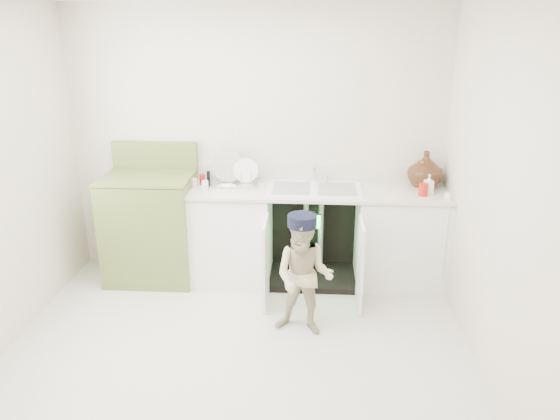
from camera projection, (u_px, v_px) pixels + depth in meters
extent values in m
plane|color=#BBB6A4|center=(238.00, 349.00, 4.13)|extent=(3.50, 3.50, 0.00)
cube|color=beige|center=(256.00, 143.00, 5.11)|extent=(3.50, 2.50, 0.02)
cube|color=beige|center=(182.00, 302.00, 2.30)|extent=(3.50, 2.50, 0.02)
cube|color=beige|center=(496.00, 197.00, 3.60)|extent=(2.50, 3.00, 0.02)
cube|color=white|center=(228.00, 235.00, 5.12)|extent=(0.80, 0.60, 0.86)
cube|color=white|center=(400.00, 240.00, 5.03)|extent=(0.80, 0.60, 0.86)
cube|color=black|center=(313.00, 227.00, 5.33)|extent=(0.80, 0.06, 0.86)
cube|color=black|center=(312.00, 276.00, 5.21)|extent=(0.80, 0.60, 0.06)
cylinder|color=gray|center=(306.00, 231.00, 5.17)|extent=(0.05, 0.05, 0.70)
cylinder|color=gray|center=(321.00, 232.00, 5.16)|extent=(0.05, 0.05, 0.70)
cylinder|color=gray|center=(314.00, 216.00, 5.06)|extent=(0.07, 0.18, 0.07)
cube|color=white|center=(266.00, 262.00, 4.64)|extent=(0.03, 0.40, 0.76)
cube|color=white|center=(360.00, 265.00, 4.59)|extent=(0.02, 0.40, 0.76)
cube|color=beige|center=(314.00, 191.00, 4.92)|extent=(2.44, 0.64, 0.03)
cube|color=beige|center=(315.00, 173.00, 5.16)|extent=(2.44, 0.02, 0.15)
cube|color=white|center=(314.00, 190.00, 4.92)|extent=(0.85, 0.55, 0.02)
cube|color=gray|center=(292.00, 188.00, 4.93)|extent=(0.34, 0.40, 0.01)
cube|color=gray|center=(337.00, 189.00, 4.90)|extent=(0.34, 0.40, 0.01)
cylinder|color=silver|center=(315.00, 173.00, 5.09)|extent=(0.03, 0.03, 0.17)
cylinder|color=silver|center=(315.00, 167.00, 5.01)|extent=(0.02, 0.14, 0.02)
cylinder|color=silver|center=(326.00, 178.00, 5.10)|extent=(0.04, 0.04, 0.06)
cylinder|color=white|center=(445.00, 242.00, 4.68)|extent=(0.01, 0.01, 0.70)
cube|color=white|center=(447.00, 196.00, 4.63)|extent=(0.04, 0.02, 0.06)
cube|color=silver|center=(233.00, 183.00, 5.07)|extent=(0.47, 0.31, 0.02)
cylinder|color=silver|center=(228.00, 174.00, 5.06)|extent=(0.29, 0.10, 0.28)
cylinder|color=white|center=(246.00, 176.00, 5.04)|extent=(0.23, 0.06, 0.23)
cylinder|color=silver|center=(211.00, 177.00, 4.96)|extent=(0.01, 0.01, 0.14)
cylinder|color=silver|center=(221.00, 178.00, 4.96)|extent=(0.01, 0.01, 0.14)
cylinder|color=silver|center=(231.00, 178.00, 4.95)|extent=(0.01, 0.01, 0.14)
cylinder|color=silver|center=(241.00, 178.00, 4.95)|extent=(0.01, 0.01, 0.14)
cylinder|color=silver|center=(251.00, 178.00, 4.94)|extent=(0.01, 0.01, 0.14)
imported|color=#4B2715|center=(425.00, 169.00, 4.93)|extent=(0.32, 0.32, 0.33)
imported|color=orange|center=(421.00, 175.00, 4.91)|extent=(0.10, 0.10, 0.25)
imported|color=white|center=(429.00, 184.00, 4.77)|extent=(0.08, 0.08, 0.18)
cylinder|color=red|center=(423.00, 190.00, 4.73)|extent=(0.08, 0.08, 0.11)
cylinder|color=#A60F0E|center=(202.00, 179.00, 5.04)|extent=(0.05, 0.05, 0.10)
cylinder|color=beige|center=(194.00, 183.00, 4.97)|extent=(0.06, 0.06, 0.08)
cylinder|color=black|center=(209.00, 177.00, 5.07)|extent=(0.04, 0.04, 0.12)
cube|color=white|center=(205.00, 186.00, 4.87)|extent=(0.05, 0.05, 0.09)
cube|color=olive|center=(152.00, 229.00, 5.12)|extent=(0.81, 0.65, 0.98)
cube|color=olive|center=(147.00, 177.00, 4.95)|extent=(0.81, 0.65, 0.02)
cube|color=olive|center=(155.00, 155.00, 5.17)|extent=(0.81, 0.06, 0.26)
cylinder|color=black|center=(119.00, 182.00, 4.82)|extent=(0.18, 0.18, 0.02)
cylinder|color=silver|center=(119.00, 181.00, 4.81)|extent=(0.21, 0.21, 0.01)
cylinder|color=black|center=(131.00, 172.00, 5.12)|extent=(0.18, 0.18, 0.02)
cylinder|color=silver|center=(131.00, 171.00, 5.11)|extent=(0.21, 0.21, 0.01)
cylinder|color=black|center=(164.00, 183.00, 4.79)|extent=(0.18, 0.18, 0.02)
cylinder|color=silver|center=(164.00, 182.00, 4.79)|extent=(0.21, 0.21, 0.01)
cylinder|color=black|center=(173.00, 173.00, 5.09)|extent=(0.18, 0.18, 0.02)
cylinder|color=silver|center=(173.00, 172.00, 5.09)|extent=(0.21, 0.21, 0.01)
imported|color=tan|center=(304.00, 277.00, 4.20)|extent=(0.53, 0.45, 0.97)
cylinder|color=black|center=(305.00, 222.00, 4.05)|extent=(0.26, 0.26, 0.09)
cube|color=black|center=(308.00, 222.00, 4.15)|extent=(0.18, 0.12, 0.01)
cube|color=black|center=(317.00, 222.00, 4.66)|extent=(0.07, 0.01, 0.14)
cube|color=#26F23F|center=(317.00, 222.00, 4.65)|extent=(0.06, 0.00, 0.12)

